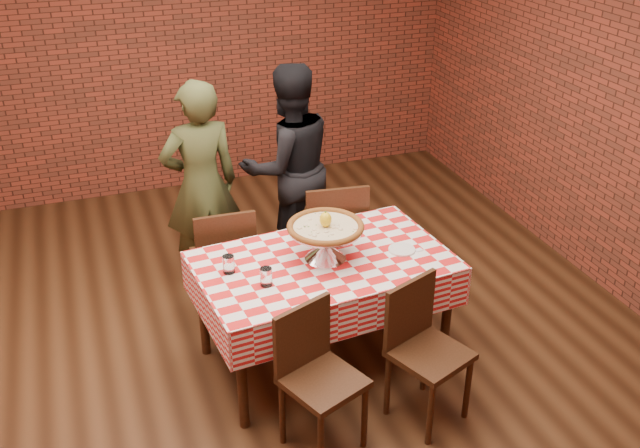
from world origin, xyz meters
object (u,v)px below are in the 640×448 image
(water_glass_right, at_px, (229,264))
(chair_far_right, at_px, (331,234))
(pizza_stand, at_px, (325,243))
(condiment_caddy, at_px, (304,226))
(chair_near_left, at_px, (323,385))
(chair_far_left, at_px, (223,260))
(pizza, at_px, (326,227))
(water_glass_left, at_px, (266,277))
(diner_olive, at_px, (201,185))
(chair_near_right, at_px, (430,357))
(table, at_px, (323,311))
(diner_black, at_px, (289,166))

(water_glass_right, bearing_deg, chair_far_right, 38.51)
(pizza_stand, height_order, condiment_caddy, pizza_stand)
(chair_near_left, height_order, chair_far_left, chair_far_left)
(pizza_stand, bearing_deg, water_glass_right, 176.88)
(pizza_stand, bearing_deg, condiment_caddy, 95.38)
(pizza, bearing_deg, chair_far_right, 67.17)
(water_glass_left, relative_size, diner_olive, 0.07)
(pizza, relative_size, water_glass_right, 4.23)
(chair_near_right, bearing_deg, pizza, 94.86)
(water_glass_left, bearing_deg, diner_olive, 94.03)
(pizza, xyz_separation_m, chair_far_right, (0.33, 0.77, -0.51))
(water_glass_left, relative_size, chair_near_right, 0.13)
(chair_near_left, relative_size, diner_olive, 0.54)
(table, bearing_deg, chair_near_right, -61.48)
(water_glass_left, xyz_separation_m, chair_far_left, (-0.07, 0.89, -0.37))
(table, distance_m, water_glass_right, 0.73)
(water_glass_left, bearing_deg, diner_black, 67.79)
(diner_olive, relative_size, diner_black, 0.98)
(pizza, distance_m, diner_black, 1.34)
(water_glass_left, distance_m, chair_far_right, 1.27)
(diner_olive, bearing_deg, water_glass_left, 88.63)
(chair_near_left, bearing_deg, water_glass_left, 82.10)
(water_glass_left, relative_size, chair_near_left, 0.13)
(condiment_caddy, height_order, chair_near_left, condiment_caddy)
(diner_black, bearing_deg, chair_near_right, 88.92)
(chair_far_left, distance_m, chair_far_right, 0.83)
(water_glass_right, distance_m, chair_far_left, 0.78)
(water_glass_left, relative_size, condiment_caddy, 0.79)
(water_glass_left, height_order, condiment_caddy, condiment_caddy)
(chair_far_left, relative_size, diner_black, 0.55)
(diner_olive, bearing_deg, pizza_stand, 108.00)
(pizza_stand, relative_size, diner_olive, 0.29)
(water_glass_right, bearing_deg, chair_far_left, 81.73)
(chair_near_left, xyz_separation_m, chair_far_left, (-0.22, 1.47, 0.01))
(pizza_stand, relative_size, diner_black, 0.29)
(pizza_stand, distance_m, pizza, 0.11)
(table, relative_size, condiment_caddy, 10.79)
(pizza_stand, relative_size, water_glass_left, 4.17)
(chair_near_right, bearing_deg, table, 96.80)
(chair_far_right, bearing_deg, pizza_stand, 74.33)
(chair_far_right, xyz_separation_m, diner_black, (-0.15, 0.54, 0.35))
(table, relative_size, chair_far_right, 1.65)
(water_glass_right, height_order, condiment_caddy, condiment_caddy)
(pizza, distance_m, condiment_caddy, 0.35)
(water_glass_left, distance_m, chair_far_left, 0.97)
(table, relative_size, chair_far_left, 1.73)
(pizza, relative_size, chair_far_right, 0.51)
(pizza, bearing_deg, pizza_stand, 0.00)
(water_glass_right, bearing_deg, table, -5.19)
(pizza, bearing_deg, table, -136.17)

